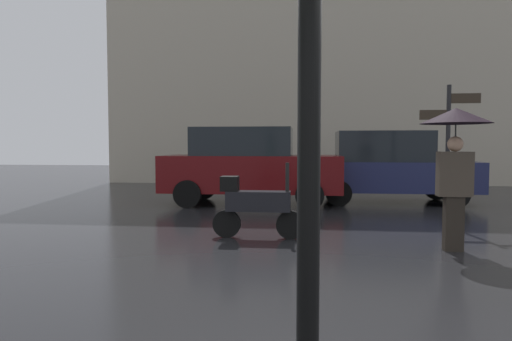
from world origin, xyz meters
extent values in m
cylinder|color=black|center=(-0.23, -0.63, 1.32)|extent=(0.10, 0.10, 2.65)
cube|color=#2A241E|center=(1.87, 4.18, 0.39)|extent=(0.26, 0.16, 0.79)
cube|color=#473D33|center=(1.87, 4.18, 1.11)|extent=(0.47, 0.21, 0.64)
sphere|color=tan|center=(1.87, 4.18, 1.53)|extent=(0.22, 0.22, 0.22)
cylinder|color=black|center=(1.87, 4.18, 1.67)|extent=(0.02, 0.02, 0.30)
cone|color=black|center=(1.87, 4.18, 1.93)|extent=(0.98, 0.98, 0.22)
cylinder|color=black|center=(-0.48, 4.73, 0.23)|extent=(0.46, 0.09, 0.46)
cylinder|color=black|center=(-1.52, 4.73, 0.23)|extent=(0.46, 0.09, 0.46)
cube|color=black|center=(-1.00, 4.73, 0.61)|extent=(1.04, 0.32, 0.32)
cube|color=black|center=(-1.47, 4.73, 0.89)|extent=(0.28, 0.28, 0.24)
cylinder|color=black|center=(-0.53, 4.73, 0.96)|extent=(0.06, 0.06, 0.55)
cube|color=#590C0F|center=(-1.61, 8.96, 0.79)|extent=(4.51, 1.78, 0.91)
cube|color=black|center=(-1.83, 8.96, 1.60)|extent=(2.48, 1.64, 0.71)
cylinder|color=black|center=(-0.14, 9.85, 0.34)|extent=(0.67, 0.18, 0.67)
cylinder|color=black|center=(-0.14, 8.07, 0.34)|extent=(0.67, 0.18, 0.67)
cylinder|color=black|center=(-3.07, 9.85, 0.34)|extent=(0.67, 0.18, 0.67)
cylinder|color=black|center=(-3.07, 8.07, 0.34)|extent=(0.67, 0.18, 0.67)
cube|color=#1E234C|center=(1.98, 9.61, 0.71)|extent=(4.30, 1.65, 0.77)
cube|color=black|center=(1.76, 9.61, 1.48)|extent=(2.36, 1.52, 0.78)
cylinder|color=black|center=(3.37, 10.44, 0.32)|extent=(0.64, 0.18, 0.64)
cylinder|color=black|center=(3.37, 8.79, 0.32)|extent=(0.64, 0.18, 0.64)
cylinder|color=black|center=(0.58, 10.44, 0.32)|extent=(0.64, 0.18, 0.64)
cylinder|color=black|center=(0.58, 8.79, 0.32)|extent=(0.64, 0.18, 0.64)
cylinder|color=black|center=(2.39, 6.25, 1.31)|extent=(0.08, 0.08, 2.63)
cube|color=#33281E|center=(2.67, 6.25, 2.38)|extent=(0.56, 0.04, 0.18)
cube|color=#33281E|center=(2.13, 6.25, 2.08)|extent=(0.52, 0.04, 0.18)
cube|color=#B2A893|center=(0.00, 16.42, 6.61)|extent=(16.22, 3.03, 13.22)
camera|label=1|loc=(-0.25, -2.49, 1.52)|focal=31.66mm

